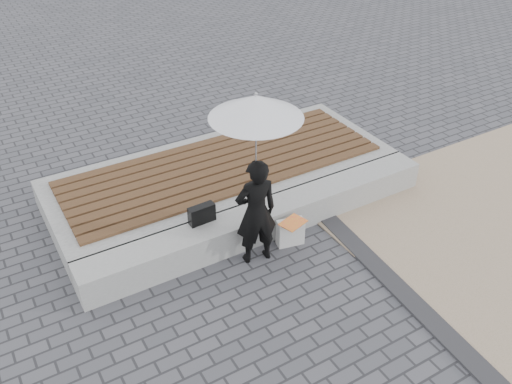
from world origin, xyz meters
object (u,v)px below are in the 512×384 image
handbag (202,214)px  woman (256,212)px  parasol (256,107)px  seating_ledge (265,220)px  canvas_tote (290,232)px

handbag → woman: bearing=-51.0°
parasol → handbag: parasol is taller
parasol → seating_ledge: bearing=46.5°
woman → canvas_tote: woman is taller
parasol → handbag: bearing=131.2°
handbag → canvas_tote: size_ratio=0.93×
seating_ledge → canvas_tote: seating_ledge is taller
woman → parasol: bearing=-81.2°
parasol → handbag: (-0.47, 0.53, -1.56)m
woman → parasol: (0.00, 0.00, 1.37)m
seating_ledge → canvas_tote: (0.15, -0.37, -0.02)m
parasol → canvas_tote: parasol is taller
canvas_tote → handbag: bearing=164.7°
parasol → woman: bearing=-90.0°
woman → parasol: parasol is taller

